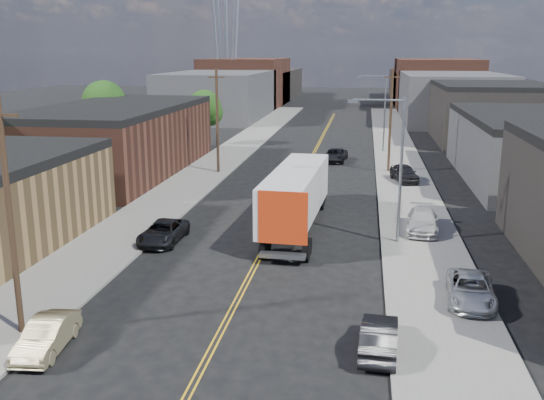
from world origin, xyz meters
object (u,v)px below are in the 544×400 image
(car_right_oncoming, at_px, (379,337))
(car_left_b, at_px, (47,336))
(car_left_c, at_px, (163,232))
(car_right_lot_b, at_px, (422,221))
(car_ahead_truck, at_px, (335,155))
(car_right_lot_a, at_px, (471,289))
(car_right_lot_c, at_px, (404,173))
(semi_truck, at_px, (299,191))

(car_right_oncoming, bearing_deg, car_left_b, 11.33)
(car_left_b, xyz_separation_m, car_left_c, (0.00, 14.21, 0.01))
(car_right_lot_b, xyz_separation_m, car_ahead_truck, (-6.96, 25.73, -0.17))
(car_left_b, height_order, car_left_c, car_left_c)
(car_right_lot_a, bearing_deg, car_right_lot_c, 98.65)
(semi_truck, relative_size, car_left_c, 3.38)
(semi_truck, bearing_deg, car_right_lot_a, -48.97)
(semi_truck, distance_m, car_left_c, 9.47)
(semi_truck, xyz_separation_m, car_right_lot_b, (8.18, -0.54, -1.55))
(semi_truck, bearing_deg, car_ahead_truck, 90.06)
(car_ahead_truck, bearing_deg, car_right_oncoming, -79.09)
(car_left_b, bearing_deg, car_right_lot_b, 43.94)
(car_right_lot_a, height_order, car_right_lot_c, car_right_lot_c)
(car_left_c, xyz_separation_m, car_ahead_truck, (9.12, 30.12, 0.02))
(car_left_c, xyz_separation_m, car_right_lot_b, (16.08, 4.39, 0.19))
(car_right_oncoming, distance_m, car_ahead_truck, 42.65)
(car_right_oncoming, bearing_deg, car_right_lot_a, -125.91)
(semi_truck, distance_m, car_right_lot_b, 8.34)
(semi_truck, height_order, car_right_lot_b, semi_truck)
(semi_truck, distance_m, car_right_lot_a, 15.33)
(car_right_oncoming, xyz_separation_m, car_ahead_truck, (-3.88, 42.48, 0.02))
(semi_truck, distance_m, car_right_lot_c, 17.21)
(car_right_oncoming, bearing_deg, semi_truck, -70.34)
(car_right_lot_b, bearing_deg, car_right_lot_c, 95.26)
(car_right_lot_c, bearing_deg, car_left_c, -141.33)
(car_right_lot_a, height_order, car_right_lot_b, car_right_lot_b)
(car_right_oncoming, height_order, car_right_lot_c, car_right_lot_c)
(car_right_lot_b, height_order, car_right_lot_c, car_right_lot_c)
(car_left_b, distance_m, car_right_lot_c, 37.81)
(semi_truck, relative_size, car_left_b, 4.09)
(car_right_oncoming, bearing_deg, car_left_c, -40.33)
(car_left_b, height_order, car_right_lot_c, car_right_lot_c)
(semi_truck, relative_size, car_right_lot_a, 3.53)
(semi_truck, height_order, car_right_lot_a, semi_truck)
(car_left_c, distance_m, car_right_oncoming, 17.94)
(semi_truck, height_order, car_left_b, semi_truck)
(car_right_lot_a, xyz_separation_m, car_right_lot_b, (-1.24, 11.43, 0.06))
(car_right_lot_b, bearing_deg, semi_truck, -179.43)
(car_left_c, bearing_deg, car_right_lot_c, 52.59)
(car_left_c, distance_m, car_right_lot_a, 18.70)
(car_right_lot_c, relative_size, car_ahead_truck, 0.91)
(car_right_oncoming, distance_m, car_right_lot_b, 17.03)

